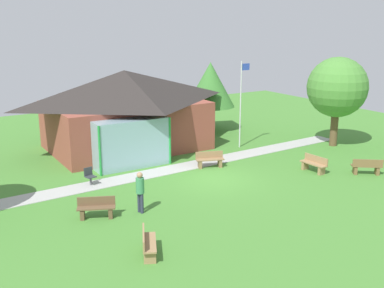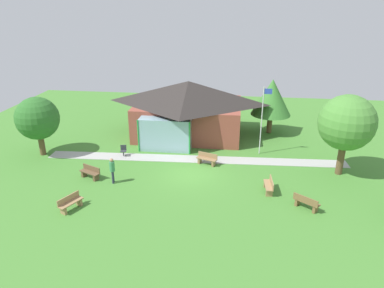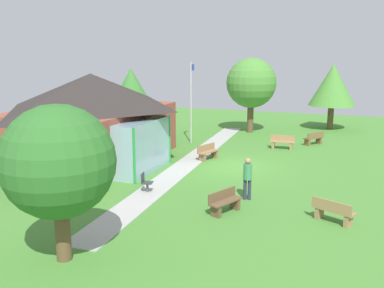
{
  "view_description": "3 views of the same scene",
  "coord_description": "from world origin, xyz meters",
  "px_view_note": "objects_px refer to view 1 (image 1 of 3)",
  "views": [
    {
      "loc": [
        -12.41,
        -18.16,
        7.65
      ],
      "look_at": [
        -0.25,
        1.6,
        1.48
      ],
      "focal_mm": 43.66,
      "sensor_mm": 36.0,
      "label": 1
    },
    {
      "loc": [
        2.88,
        -21.72,
        11.1
      ],
      "look_at": [
        -0.31,
        2.94,
        1.03
      ],
      "focal_mm": 33.36,
      "sensor_mm": 36.0,
      "label": 2
    },
    {
      "loc": [
        -21.2,
        -5.56,
        5.86
      ],
      "look_at": [
        -0.62,
        2.09,
        1.17
      ],
      "focal_mm": 40.02,
      "sensor_mm": 36.0,
      "label": 3
    }
  ],
  "objects_px": {
    "bench_mid_left": "(96,208)",
    "tree_east_hedge": "(337,88)",
    "bench_mid_right": "(314,164)",
    "visitor_strolling_lawn": "(140,189)",
    "bench_rear_near_path": "(210,160)",
    "patio_chair_west": "(90,177)",
    "tree_behind_pavilion_right": "(210,85)",
    "bench_lawn_far_right": "(367,167)",
    "flagpole": "(241,100)",
    "bench_front_left": "(148,244)",
    "pavilion": "(126,109)"
  },
  "relations": [
    {
      "from": "bench_mid_left",
      "to": "visitor_strolling_lawn",
      "type": "relative_size",
      "value": 0.89
    },
    {
      "from": "pavilion",
      "to": "bench_mid_left",
      "type": "xyz_separation_m",
      "value": [
        -5.32,
        -9.02,
        -2.08
      ]
    },
    {
      "from": "bench_front_left",
      "to": "bench_mid_right",
      "type": "bearing_deg",
      "value": 132.59
    },
    {
      "from": "bench_rear_near_path",
      "to": "visitor_strolling_lawn",
      "type": "relative_size",
      "value": 0.9
    },
    {
      "from": "patio_chair_west",
      "to": "visitor_strolling_lawn",
      "type": "xyz_separation_m",
      "value": [
        0.64,
        -4.26,
        0.61
      ]
    },
    {
      "from": "bench_mid_right",
      "to": "bench_mid_left",
      "type": "distance_m",
      "value": 11.73
    },
    {
      "from": "bench_front_left",
      "to": "tree_east_hedge",
      "type": "height_order",
      "value": "tree_east_hedge"
    },
    {
      "from": "bench_lawn_far_right",
      "to": "bench_mid_left",
      "type": "xyz_separation_m",
      "value": [
        -13.68,
        2.08,
        0.0
      ]
    },
    {
      "from": "bench_lawn_far_right",
      "to": "bench_mid_left",
      "type": "relative_size",
      "value": 0.94
    },
    {
      "from": "flagpole",
      "to": "tree_east_hedge",
      "type": "xyz_separation_m",
      "value": [
        5.22,
        -2.79,
        0.73
      ]
    },
    {
      "from": "bench_lawn_far_right",
      "to": "tree_east_hedge",
      "type": "bearing_deg",
      "value": 95.62
    },
    {
      "from": "bench_rear_near_path",
      "to": "bench_mid_left",
      "type": "bearing_deg",
      "value": 42.92
    },
    {
      "from": "tree_east_hedge",
      "to": "flagpole",
      "type": "bearing_deg",
      "value": 151.91
    },
    {
      "from": "bench_front_left",
      "to": "bench_rear_near_path",
      "type": "distance_m",
      "value": 10.0
    },
    {
      "from": "patio_chair_west",
      "to": "flagpole",
      "type": "bearing_deg",
      "value": 178.62
    },
    {
      "from": "tree_behind_pavilion_right",
      "to": "bench_rear_near_path",
      "type": "bearing_deg",
      "value": -123.79
    },
    {
      "from": "bench_rear_near_path",
      "to": "visitor_strolling_lawn",
      "type": "xyz_separation_m",
      "value": [
        -5.81,
        -3.6,
        0.62
      ]
    },
    {
      "from": "visitor_strolling_lawn",
      "to": "tree_behind_pavilion_right",
      "type": "bearing_deg",
      "value": -57.73
    },
    {
      "from": "pavilion",
      "to": "bench_mid_right",
      "type": "relative_size",
      "value": 6.52
    },
    {
      "from": "bench_mid_left",
      "to": "tree_east_hedge",
      "type": "xyz_separation_m",
      "value": [
        16.66,
        2.83,
        3.26
      ]
    },
    {
      "from": "pavilion",
      "to": "visitor_strolling_lawn",
      "type": "bearing_deg",
      "value": -110.75
    },
    {
      "from": "bench_rear_near_path",
      "to": "bench_lawn_far_right",
      "type": "height_order",
      "value": "same"
    },
    {
      "from": "tree_behind_pavilion_right",
      "to": "tree_east_hedge",
      "type": "bearing_deg",
      "value": -61.56
    },
    {
      "from": "bench_mid_right",
      "to": "bench_mid_left",
      "type": "relative_size",
      "value": 0.98
    },
    {
      "from": "bench_rear_near_path",
      "to": "visitor_strolling_lawn",
      "type": "bearing_deg",
      "value": 52.02
    },
    {
      "from": "bench_front_left",
      "to": "tree_east_hedge",
      "type": "bearing_deg",
      "value": 137.73
    },
    {
      "from": "bench_lawn_far_right",
      "to": "visitor_strolling_lawn",
      "type": "relative_size",
      "value": 0.84
    },
    {
      "from": "flagpole",
      "to": "bench_rear_near_path",
      "type": "relative_size",
      "value": 3.39
    },
    {
      "from": "bench_lawn_far_right",
      "to": "tree_east_hedge",
      "type": "height_order",
      "value": "tree_east_hedge"
    },
    {
      "from": "patio_chair_west",
      "to": "bench_rear_near_path",
      "type": "bearing_deg",
      "value": 162.91
    },
    {
      "from": "bench_rear_near_path",
      "to": "tree_east_hedge",
      "type": "height_order",
      "value": "tree_east_hedge"
    },
    {
      "from": "bench_mid_left",
      "to": "bench_lawn_far_right",
      "type": "bearing_deg",
      "value": -164.5
    },
    {
      "from": "pavilion",
      "to": "visitor_strolling_lawn",
      "type": "distance_m",
      "value": 10.23
    },
    {
      "from": "flagpole",
      "to": "bench_mid_right",
      "type": "relative_size",
      "value": 3.48
    },
    {
      "from": "tree_behind_pavilion_right",
      "to": "bench_mid_right",
      "type": "bearing_deg",
      "value": -93.99
    },
    {
      "from": "flagpole",
      "to": "bench_rear_near_path",
      "type": "xyz_separation_m",
      "value": [
        -3.9,
        -2.46,
        -2.53
      ]
    },
    {
      "from": "patio_chair_west",
      "to": "tree_east_hedge",
      "type": "height_order",
      "value": "tree_east_hedge"
    },
    {
      "from": "bench_mid_right",
      "to": "tree_east_hedge",
      "type": "bearing_deg",
      "value": -60.48
    },
    {
      "from": "flagpole",
      "to": "bench_rear_near_path",
      "type": "distance_m",
      "value": 5.26
    },
    {
      "from": "flagpole",
      "to": "bench_lawn_far_right",
      "type": "relative_size",
      "value": 3.62
    },
    {
      "from": "visitor_strolling_lawn",
      "to": "tree_behind_pavilion_right",
      "type": "distance_m",
      "value": 15.54
    },
    {
      "from": "bench_rear_near_path",
      "to": "tree_behind_pavilion_right",
      "type": "xyz_separation_m",
      "value": [
        4.95,
        7.39,
        2.84
      ]
    },
    {
      "from": "bench_front_left",
      "to": "visitor_strolling_lawn",
      "type": "distance_m",
      "value": 3.69
    },
    {
      "from": "visitor_strolling_lawn",
      "to": "tree_east_hedge",
      "type": "distance_m",
      "value": 15.52
    },
    {
      "from": "patio_chair_west",
      "to": "bench_mid_right",
      "type": "bearing_deg",
      "value": 147.4
    },
    {
      "from": "bench_mid_left",
      "to": "tree_east_hedge",
      "type": "height_order",
      "value": "tree_east_hedge"
    },
    {
      "from": "bench_front_left",
      "to": "bench_mid_right",
      "type": "relative_size",
      "value": 1.01
    },
    {
      "from": "bench_mid_left",
      "to": "bench_rear_near_path",
      "type": "bearing_deg",
      "value": -133.15
    },
    {
      "from": "pavilion",
      "to": "tree_east_hedge",
      "type": "relative_size",
      "value": 1.79
    },
    {
      "from": "bench_rear_near_path",
      "to": "flagpole",
      "type": "bearing_deg",
      "value": -127.56
    }
  ]
}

